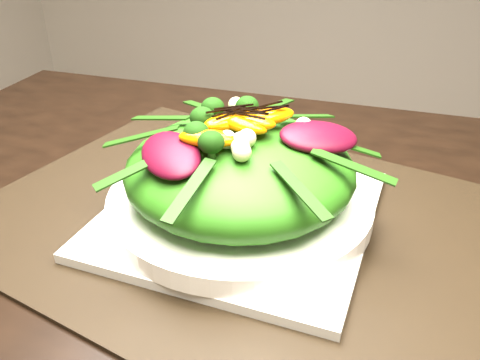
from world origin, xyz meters
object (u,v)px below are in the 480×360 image
(lettuce_mound, at_px, (240,169))
(orange_segment, at_px, (240,121))
(plate_base, at_px, (240,213))
(salad_bowl, at_px, (240,201))
(placemat, at_px, (240,219))

(lettuce_mound, distance_m, orange_segment, 0.05)
(lettuce_mound, bearing_deg, plate_base, 0.00)
(plate_base, xyz_separation_m, salad_bowl, (0.00, 0.00, 0.02))
(salad_bowl, height_order, orange_segment, orange_segment)
(salad_bowl, bearing_deg, plate_base, 0.00)
(salad_bowl, xyz_separation_m, orange_segment, (-0.00, 0.01, 0.08))
(plate_base, bearing_deg, lettuce_mound, 0.00)
(placemat, height_order, salad_bowl, salad_bowl)
(salad_bowl, bearing_deg, orange_segment, 108.33)
(plate_base, height_order, salad_bowl, salad_bowl)
(orange_segment, bearing_deg, salad_bowl, -71.67)
(placemat, xyz_separation_m, lettuce_mound, (0.00, -0.00, 0.06))
(placemat, bearing_deg, salad_bowl, -90.00)
(salad_bowl, relative_size, orange_segment, 4.88)
(placemat, distance_m, salad_bowl, 0.02)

